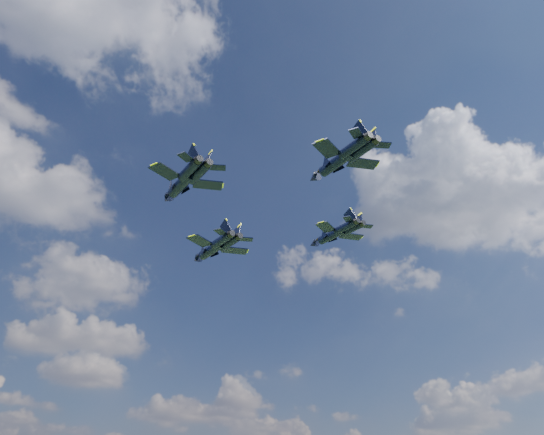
{
  "coord_description": "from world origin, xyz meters",
  "views": [
    {
      "loc": [
        -33.22,
        -67.22,
        20.05
      ],
      "look_at": [
        3.88,
        0.43,
        60.01
      ],
      "focal_mm": 35.0,
      "sensor_mm": 36.0,
      "label": 1
    }
  ],
  "objects": [
    {
      "name": "jet_right",
      "position": [
        18.7,
        5.12,
        62.04
      ],
      "size": [
        10.88,
        14.25,
        3.37
      ],
      "rotation": [
        0.0,
        0.0,
        0.16
      ],
      "color": "black"
    },
    {
      "name": "jet_left",
      "position": [
        -11.96,
        0.99,
        61.97
      ],
      "size": [
        12.06,
        15.43,
        3.7
      ],
      "rotation": [
        0.0,
        0.0,
        0.07
      ],
      "color": "black"
    },
    {
      "name": "jet_slot",
      "position": [
        4.54,
        -16.64,
        61.0
      ],
      "size": [
        11.14,
        14.34,
        3.42
      ],
      "rotation": [
        0.0,
        0.0,
        0.09
      ],
      "color": "black"
    },
    {
      "name": "jet_lead",
      "position": [
        0.54,
        18.44,
        60.45
      ],
      "size": [
        12.69,
        16.47,
        3.91
      ],
      "rotation": [
        0.0,
        0.0,
        0.13
      ],
      "color": "black"
    }
  ]
}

